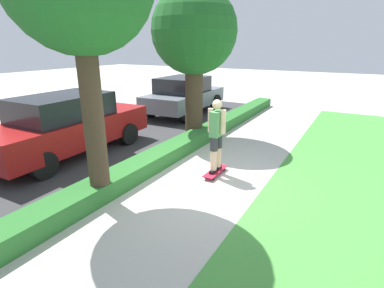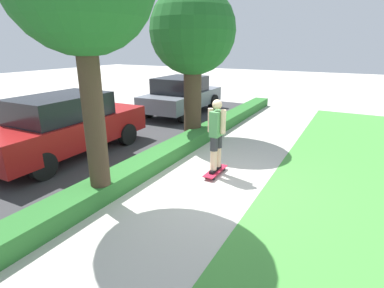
{
  "view_description": "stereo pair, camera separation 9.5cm",
  "coord_description": "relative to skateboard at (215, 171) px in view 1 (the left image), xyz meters",
  "views": [
    {
      "loc": [
        -5.2,
        -2.46,
        2.78
      ],
      "look_at": [
        0.17,
        0.6,
        0.73
      ],
      "focal_mm": 28.0,
      "sensor_mm": 36.0,
      "label": 1
    },
    {
      "loc": [
        -5.25,
        -2.38,
        2.78
      ],
      "look_at": [
        0.17,
        0.6,
        0.73
      ],
      "focal_mm": 28.0,
      "sensor_mm": 36.0,
      "label": 2
    }
  ],
  "objects": [
    {
      "name": "grass_lawn_strip",
      "position": [
        -0.43,
        -3.14,
        -0.07
      ],
      "size": [
        17.96,
        4.0,
        0.01
      ],
      "color": "#47933D",
      "rests_on": "ground_plane"
    },
    {
      "name": "tree_mid",
      "position": [
        2.24,
        1.82,
        3.0
      ],
      "size": [
        2.46,
        2.46,
        4.39
      ],
      "color": "#423323",
      "rests_on": "ground_plane"
    },
    {
      "name": "hedge_row",
      "position": [
        -0.43,
        1.46,
        0.1
      ],
      "size": [
        17.96,
        0.6,
        0.35
      ],
      "color": "#2D702D",
      "rests_on": "ground_plane"
    },
    {
      "name": "parked_car_rear",
      "position": [
        5.01,
        3.84,
        0.73
      ],
      "size": [
        4.25,
        1.93,
        1.54
      ],
      "rotation": [
        0.0,
        0.0,
        0.03
      ],
      "color": "slate",
      "rests_on": "ground_plane"
    },
    {
      "name": "skater_person",
      "position": [
        -0.0,
        -0.0,
        0.87
      ],
      "size": [
        0.49,
        0.41,
        1.61
      ],
      "color": "black",
      "rests_on": "skateboard"
    },
    {
      "name": "street_asphalt",
      "position": [
        -0.43,
        4.06,
        -0.07
      ],
      "size": [
        17.96,
        5.0,
        0.01
      ],
      "color": "#38383A",
      "rests_on": "ground_plane"
    },
    {
      "name": "ground_plane",
      "position": [
        -0.43,
        -0.14,
        -0.08
      ],
      "size": [
        60.0,
        60.0,
        0.0
      ],
      "primitive_type": "plane",
      "color": "#BCB7AD"
    },
    {
      "name": "skateboard",
      "position": [
        0.0,
        0.0,
        0.0
      ],
      "size": [
        0.84,
        0.24,
        0.1
      ],
      "color": "red",
      "rests_on": "ground_plane"
    },
    {
      "name": "parked_car_middle",
      "position": [
        -0.69,
        3.94,
        0.73
      ],
      "size": [
        4.46,
        1.81,
        1.59
      ],
      "rotation": [
        0.0,
        0.0,
        0.02
      ],
      "color": "maroon",
      "rests_on": "ground_plane"
    }
  ]
}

